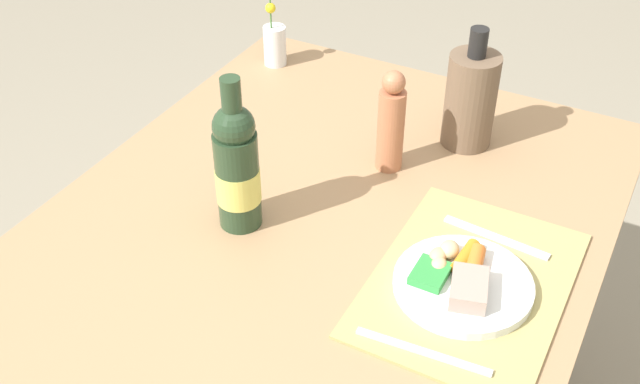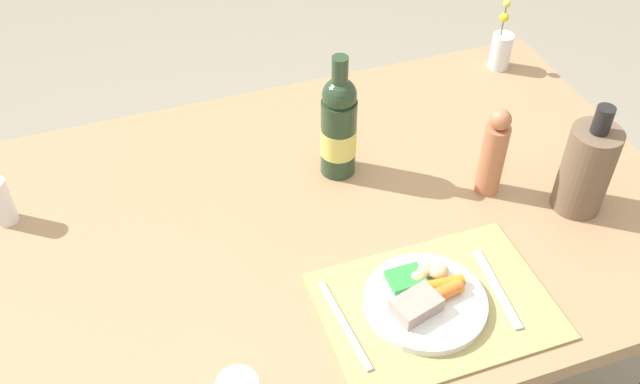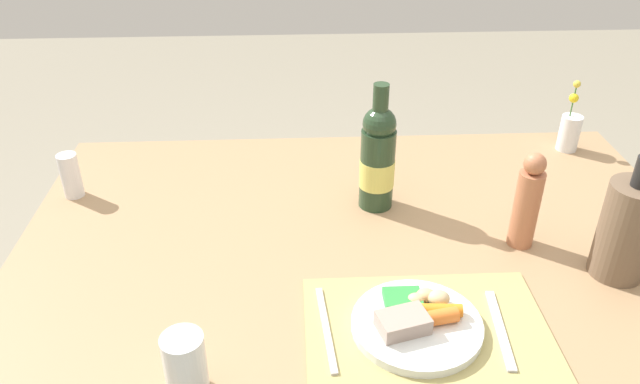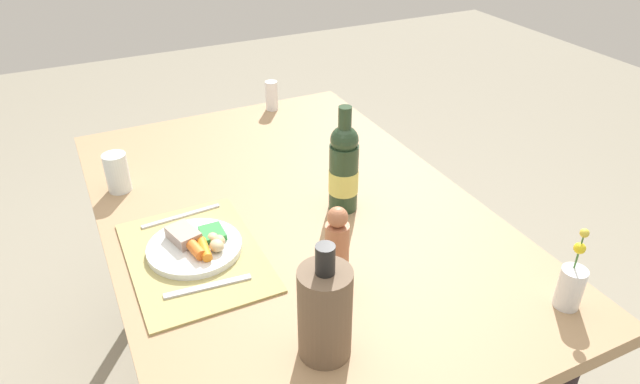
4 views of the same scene
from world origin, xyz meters
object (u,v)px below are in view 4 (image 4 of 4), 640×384
object	(u,v)px
salt_shaker	(272,96)
water_tumbler	(118,175)
knife	(208,286)
dining_table	(293,229)
pepper_mill	(337,251)
fork	(181,216)
wine_bottle	(344,168)
cooler_bottle	(325,312)
dinner_plate	(196,245)
flower_vase	(571,285)

from	to	relation	value
salt_shaker	water_tumbler	xyz separation A→B (m)	(0.36, -0.63, -0.00)
water_tumbler	knife	bearing A→B (deg)	11.24
dining_table	pepper_mill	world-z (taller)	pepper_mill
fork	knife	world-z (taller)	same
pepper_mill	wine_bottle	world-z (taller)	wine_bottle
dining_table	water_tumbler	distance (m)	0.54
pepper_mill	cooler_bottle	xyz separation A→B (m)	(0.16, -0.11, 0.00)
dinner_plate	water_tumbler	xyz separation A→B (m)	(-0.39, -0.12, 0.03)
dinner_plate	flower_vase	world-z (taller)	flower_vase
pepper_mill	dining_table	bearing A→B (deg)	173.73
dining_table	knife	size ratio (longest dim) A/B	7.48
salt_shaker	pepper_mill	bearing A→B (deg)	-13.73
dining_table	wine_bottle	xyz separation A→B (m)	(0.05, 0.13, 0.19)
pepper_mill	dinner_plate	bearing A→B (deg)	-137.03
water_tumbler	wine_bottle	distance (m)	0.67
knife	salt_shaker	world-z (taller)	salt_shaker
dinner_plate	pepper_mill	size ratio (longest dim) A/B	1.07
salt_shaker	wine_bottle	distance (m)	0.74
dining_table	flower_vase	distance (m)	0.74
salt_shaker	cooler_bottle	distance (m)	1.24
dining_table	salt_shaker	bearing A→B (deg)	162.69
flower_vase	cooler_bottle	distance (m)	0.56
pepper_mill	knife	bearing A→B (deg)	-114.77
flower_vase	wine_bottle	world-z (taller)	wine_bottle
dining_table	wine_bottle	size ratio (longest dim) A/B	4.94
flower_vase	dining_table	bearing A→B (deg)	-147.29
cooler_bottle	wine_bottle	size ratio (longest dim) A/B	0.87
salt_shaker	cooler_bottle	xyz separation A→B (m)	(1.19, -0.36, 0.05)
salt_shaker	pepper_mill	world-z (taller)	pepper_mill
knife	cooler_bottle	distance (m)	0.34
dining_table	pepper_mill	xyz separation A→B (m)	(0.34, -0.04, 0.17)
fork	knife	size ratio (longest dim) A/B	1.08
fork	water_tumbler	bearing A→B (deg)	-155.75
dinner_plate	flower_vase	xyz separation A→B (m)	(0.55, 0.69, 0.04)
dining_table	dinner_plate	size ratio (longest dim) A/B	6.39
wine_bottle	salt_shaker	bearing A→B (deg)	173.88
fork	flower_vase	bearing A→B (deg)	39.62
dining_table	knife	world-z (taller)	knife
cooler_bottle	knife	bearing A→B (deg)	-150.83
dinner_plate	cooler_bottle	size ratio (longest dim) A/B	0.89
water_tumbler	cooler_bottle	world-z (taller)	cooler_bottle
fork	salt_shaker	distance (m)	0.77
knife	water_tumbler	bearing A→B (deg)	-163.54
dinner_plate	water_tumbler	size ratio (longest dim) A/B	2.01
knife	wine_bottle	xyz separation A→B (m)	(-0.17, 0.44, 0.12)
salt_shaker	dining_table	bearing A→B (deg)	-17.31
knife	wine_bottle	size ratio (longest dim) A/B	0.66
fork	cooler_bottle	size ratio (longest dim) A/B	0.82
knife	wine_bottle	distance (m)	0.49
water_tumbler	pepper_mill	bearing A→B (deg)	29.44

